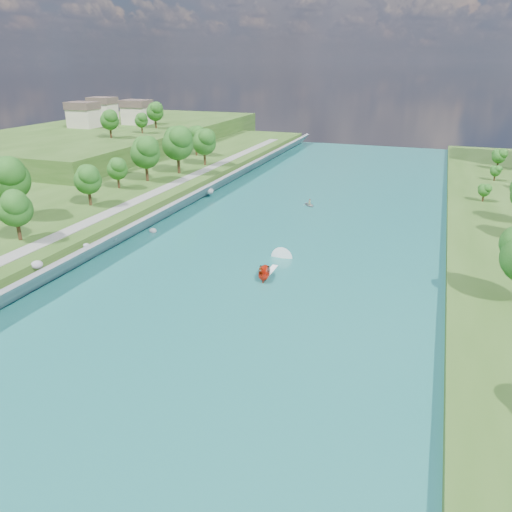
% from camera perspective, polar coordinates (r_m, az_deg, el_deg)
% --- Properties ---
extents(ground, '(260.00, 260.00, 0.00)m').
position_cam_1_polar(ground, '(67.73, -3.08, -5.02)').
color(ground, '#2D5119').
rests_on(ground, ground).
extents(river_water, '(55.00, 240.00, 0.10)m').
position_cam_1_polar(river_water, '(84.93, 2.14, 0.66)').
color(river_water, '#1A6364').
rests_on(river_water, ground).
extents(berm_west, '(45.00, 240.00, 3.50)m').
position_cam_1_polar(berm_west, '(109.61, -23.66, 4.58)').
color(berm_west, '#2D5119').
rests_on(berm_west, ground).
extents(ridge_west, '(60.00, 120.00, 9.00)m').
position_cam_1_polar(ridge_west, '(186.33, -15.61, 12.73)').
color(ridge_west, '#2D5119').
rests_on(ridge_west, ground).
extents(riprap_bank, '(4.51, 236.00, 4.15)m').
position_cam_1_polar(riprap_bank, '(94.29, -13.15, 3.35)').
color(riprap_bank, slate).
rests_on(riprap_bank, ground).
extents(riverside_path, '(3.00, 200.00, 0.10)m').
position_cam_1_polar(riverside_path, '(98.14, -16.26, 4.83)').
color(riverside_path, gray).
rests_on(riverside_path, berm_west).
extents(ridge_houses, '(29.50, 29.50, 8.40)m').
position_cam_1_polar(ridge_houses, '(192.95, -16.57, 15.56)').
color(ridge_houses, beige).
rests_on(ridge_houses, ridge_west).
extents(trees_west, '(18.91, 151.02, 13.89)m').
position_cam_1_polar(trees_west, '(93.54, -24.98, 6.61)').
color(trees_west, '#154311').
rests_on(trees_west, berm_west).
extents(trees_ridge, '(20.05, 38.41, 10.11)m').
position_cam_1_polar(trees_ridge, '(170.92, -13.48, 15.29)').
color(trees_ridge, '#154311').
rests_on(trees_ridge, ridge_west).
extents(motorboat, '(3.60, 19.02, 2.16)m').
position_cam_1_polar(motorboat, '(74.80, 1.29, -1.67)').
color(motorboat, red).
rests_on(motorboat, river_water).
extents(raft, '(3.70, 3.78, 1.58)m').
position_cam_1_polar(raft, '(111.80, 6.14, 5.90)').
color(raft, gray).
rests_on(raft, river_water).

